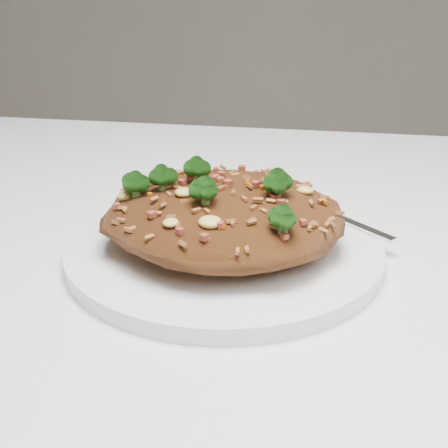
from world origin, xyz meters
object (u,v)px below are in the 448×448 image
(fried_rice, at_px, (224,207))
(fork, at_px, (328,213))
(plate, at_px, (224,248))
(dining_table, at_px, (299,354))

(fried_rice, xyz_separation_m, fork, (0.08, 0.07, -0.03))
(plate, bearing_deg, dining_table, -2.02)
(plate, distance_m, fried_rice, 0.04)
(dining_table, distance_m, fried_rice, 0.15)
(dining_table, xyz_separation_m, fried_rice, (-0.07, 0.00, 0.14))
(dining_table, xyz_separation_m, fork, (0.02, 0.07, 0.11))
(plate, relative_size, fork, 2.00)
(plate, xyz_separation_m, fried_rice, (-0.00, -0.00, 0.04))
(fork, bearing_deg, plate, -99.15)
(fork, bearing_deg, fried_rice, -99.02)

